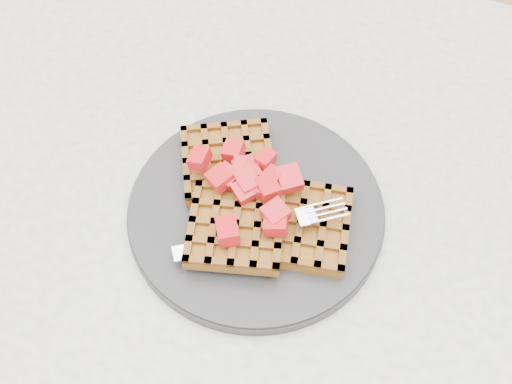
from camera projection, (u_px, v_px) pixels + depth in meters
table at (336, 265)px, 0.68m from camera, size 1.20×0.80×0.75m
plate at (256, 209)px, 0.58m from camera, size 0.26×0.26×0.02m
waffles at (255, 202)px, 0.56m from camera, size 0.21×0.19×0.03m
strawberry_pile at (256, 184)px, 0.54m from camera, size 0.15×0.15×0.02m
fork at (273, 234)px, 0.55m from camera, size 0.16×0.13×0.02m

